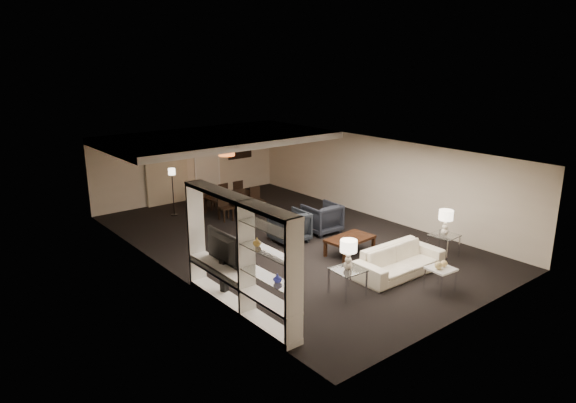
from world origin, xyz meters
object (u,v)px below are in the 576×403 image
Objects in this scene: floor_speaker at (224,270)px; chair_fl at (205,198)px; armchair_right at (322,218)px; chair_fm at (220,195)px; sofa at (400,261)px; marble_table at (440,279)px; armchair_left at (289,227)px; vase_amber at (257,242)px; table_lamp_left at (348,255)px; dining_table at (231,203)px; table_lamp_right at (445,223)px; coffee_table at (350,246)px; vase_blue at (278,278)px; chair_fr at (236,192)px; television at (219,249)px; chair_nl at (226,207)px; chair_nm at (242,204)px; floor_lamp at (173,192)px; side_table_left at (347,282)px; side_table_right at (443,246)px; pendant_light at (227,152)px; chair_nr at (258,200)px.

floor_speaker is 1.39× the size of chair_fl.
chair_fm is (-0.94, 3.96, 0.00)m from armchair_right.
sofa is 4.37× the size of marble_table.
vase_amber is (-3.28, -3.11, 1.22)m from armchair_left.
table_lamp_left is 2.12m from marble_table.
armchair_left is at bearing -98.83° from dining_table.
chair_fl is (-2.64, 7.26, -0.48)m from table_lamp_right.
chair_fl reaches higher than coffee_table.
table_lamp_left reaches higher than chair_fl.
vase_blue is 0.19× the size of chair_fr.
table_lamp_right is at bearing -1.93° from vase_amber.
table_lamp_left is 0.55× the size of television.
vase_blue is 0.19× the size of chair_nl.
table_lamp_left reaches higher than chair_nm.
floor_speaker reaches higher than chair_fm.
floor_lamp is (-1.34, 4.17, 0.33)m from armchair_left.
chair_fl reaches higher than side_table_left.
armchair_right is 1.44× the size of table_lamp_right.
side_table_right is 1.20× the size of marble_table.
floor_lamp is at bearing -55.97° from armchair_right.
armchair_right is 0.57× the size of dining_table.
table_lamp_left is at bearing 74.86° from armchair_left.
television reaches higher than marble_table.
armchair_left reaches higher than marble_table.
chair_fm reaches higher than coffee_table.
floor_speaker is at bearing 144.77° from marble_table.
dining_table is at bearing 107.16° from side_table_right.
television is 1.38× the size of chair_nl.
armchair_right reaches higher than coffee_table.
pendant_light is at bearing 105.93° from table_lamp_right.
chair_nl reaches higher than dining_table.
coffee_table is at bearing -18.06° from floor_speaker.
sofa is 6.62m from dining_table.
pendant_light is at bearing 92.90° from coffee_table.
side_table_right is 0.41× the size of floor_lamp.
coffee_table is 1.94× the size of table_lamp_left.
sofa is 4.09m from floor_speaker.
table_lamp_left is 2.67m from television.
dining_table is (3.43, 5.05, -0.30)m from floor_speaker.
chair_nr reaches higher than dining_table.
pendant_light is 2.11m from floor_lamp.
marble_table is (0.00, -1.10, -0.07)m from sofa.
floor_lamp reaches higher than dining_table.
chair_fm is (0.00, 1.30, 0.00)m from chair_nm.
coffee_table is 1.47× the size of chair_fm.
marble_table is 7.72m from dining_table.
pendant_light is at bearing 78.27° from table_lamp_left.
armchair_right is 3.07m from chair_nl.
table_lamp_left is 7.31m from chair_fl.
side_table_left is 0.73× the size of chair_nr.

